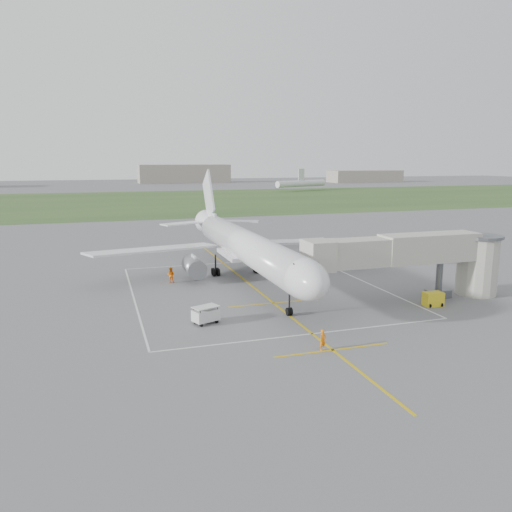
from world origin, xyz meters
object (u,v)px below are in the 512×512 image
object	(u,v)px
jet_bridge	(423,257)
gpu_unit	(433,299)
airliner	(245,246)
ramp_worker_wing	(171,275)
ramp_worker_nose	(323,340)
baggage_cart	(206,315)

from	to	relation	value
jet_bridge	gpu_unit	distance (m)	4.74
airliner	ramp_worker_wing	world-z (taller)	airliner
jet_bridge	gpu_unit	xyz separation A→B (m)	(-0.26, -2.48, -4.03)
ramp_worker_nose	ramp_worker_wing	size ratio (longest dim) A/B	0.89
baggage_cart	gpu_unit	bearing A→B (deg)	-24.74
gpu_unit	ramp_worker_nose	world-z (taller)	ramp_worker_nose
gpu_unit	ramp_worker_nose	distance (m)	18.01
jet_bridge	gpu_unit	bearing A→B (deg)	-95.97
gpu_unit	baggage_cart	distance (m)	23.77
jet_bridge	gpu_unit	size ratio (longest dim) A/B	11.53
gpu_unit	ramp_worker_wing	bearing A→B (deg)	147.85
ramp_worker_wing	baggage_cart	bearing A→B (deg)	113.53
baggage_cart	ramp_worker_nose	bearing A→B (deg)	-72.35
ramp_worker_nose	ramp_worker_wing	bearing A→B (deg)	83.51
jet_bridge	ramp_worker_wing	bearing A→B (deg)	147.27
airliner	ramp_worker_wing	size ratio (longest dim) A/B	24.30
ramp_worker_nose	baggage_cart	bearing A→B (deg)	104.42
airliner	ramp_worker_wing	distance (m)	9.83
airliner	gpu_unit	xyz separation A→B (m)	(15.46, -16.73, -3.68)
airliner	jet_bridge	world-z (taller)	airliner
airliner	gpu_unit	bearing A→B (deg)	-47.26
airliner	ramp_worker_nose	distance (m)	24.77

